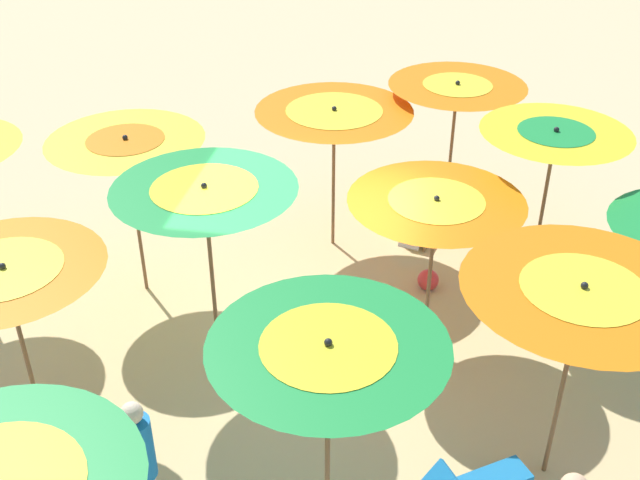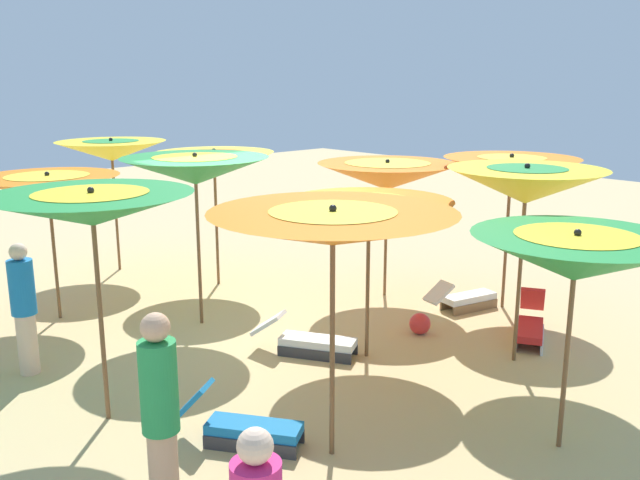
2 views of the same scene
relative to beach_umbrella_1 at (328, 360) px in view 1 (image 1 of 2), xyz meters
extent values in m
cube|color=#D1B57F|center=(0.70, -2.74, -2.31)|extent=(37.53, 37.53, 0.04)
cylinder|color=brown|center=(0.00, 0.00, -1.15)|extent=(0.05, 0.05, 2.28)
cone|color=#1E8C38|center=(0.00, 0.00, -0.01)|extent=(2.04, 2.04, 0.33)
cone|color=yellow|center=(0.00, 0.00, 0.07)|extent=(1.14, 1.14, 0.19)
sphere|color=black|center=(0.00, 0.00, 0.19)|extent=(0.07, 0.07, 0.07)
cylinder|color=brown|center=(-2.16, -1.26, -1.17)|extent=(0.05, 0.05, 2.25)
cone|color=orange|center=(-2.16, -1.26, -0.05)|extent=(2.27, 2.27, 0.31)
cone|color=yellow|center=(-2.16, -1.26, 0.04)|extent=(1.16, 1.16, 0.16)
sphere|color=black|center=(-2.16, -1.26, 0.14)|extent=(0.07, 0.07, 0.07)
cylinder|color=brown|center=(3.45, -0.92, -1.29)|extent=(0.05, 0.05, 2.01)
cone|color=orange|center=(3.45, -0.92, -0.28)|extent=(2.05, 2.05, 0.33)
cone|color=yellow|center=(3.45, -0.92, -0.20)|extent=(1.19, 1.19, 0.19)
sphere|color=black|center=(3.45, -0.92, -0.08)|extent=(0.07, 0.07, 0.07)
cylinder|color=brown|center=(1.79, -2.37, -1.15)|extent=(0.05, 0.05, 2.28)
cone|color=#1E8C38|center=(1.79, -2.37, -0.01)|extent=(2.09, 2.09, 0.39)
cone|color=yellow|center=(1.79, -2.37, 0.08)|extent=(1.20, 1.20, 0.22)
sphere|color=black|center=(1.79, -2.37, 0.22)|extent=(0.07, 0.07, 0.07)
cylinder|color=brown|center=(-0.74, -3.27, -1.33)|extent=(0.05, 0.05, 1.92)
cone|color=orange|center=(-0.74, -3.27, -0.37)|extent=(2.12, 2.12, 0.31)
cone|color=yellow|center=(-0.74, -3.27, -0.29)|extent=(1.15, 1.15, 0.17)
sphere|color=black|center=(-0.74, -3.27, -0.18)|extent=(0.07, 0.07, 0.07)
cylinder|color=brown|center=(-2.14, -4.57, -1.15)|extent=(0.05, 0.05, 2.28)
cone|color=yellow|center=(-2.14, -4.57, -0.01)|extent=(1.93, 1.93, 0.43)
cone|color=#1E8C38|center=(-2.14, -4.57, 0.10)|extent=(0.97, 0.97, 0.22)
sphere|color=black|center=(-2.14, -4.57, 0.23)|extent=(0.07, 0.07, 0.07)
cylinder|color=brown|center=(3.27, -3.71, -1.23)|extent=(0.05, 0.05, 2.13)
cone|color=yellow|center=(3.27, -3.71, -0.16)|extent=(2.05, 2.05, 0.41)
cone|color=orange|center=(3.27, -3.71, -0.05)|extent=(1.01, 1.01, 0.20)
sphere|color=black|center=(3.27, -3.71, 0.08)|extent=(0.07, 0.07, 0.07)
cylinder|color=brown|center=(0.83, -5.38, -1.29)|extent=(0.05, 0.05, 2.01)
cone|color=orange|center=(0.83, -5.38, -0.28)|extent=(2.27, 2.27, 0.44)
cone|color=yellow|center=(0.83, -5.38, -0.19)|extent=(1.39, 1.39, 0.27)
sphere|color=black|center=(0.83, -5.38, -0.03)|extent=(0.07, 0.07, 0.07)
cylinder|color=brown|center=(-0.87, -6.29, -1.19)|extent=(0.05, 0.05, 2.21)
cone|color=orange|center=(-0.87, -6.29, -0.09)|extent=(2.05, 2.05, 0.36)
cone|color=yellow|center=(-0.87, -6.29, 0.01)|extent=(1.03, 1.03, 0.18)
sphere|color=black|center=(-0.87, -6.29, 0.13)|extent=(0.07, 0.07, 0.07)
cube|color=#333338|center=(-0.20, -2.96, -2.22)|extent=(0.88, 0.53, 0.14)
cube|color=#333338|center=(-0.37, -2.67, -2.22)|extent=(0.88, 0.53, 0.14)
cube|color=white|center=(-0.29, -2.81, -2.10)|extent=(1.04, 0.79, 0.10)
cube|color=white|center=(0.31, -2.47, -1.92)|extent=(0.53, 0.50, 0.31)
cube|color=#333338|center=(-1.43, -0.94, -2.22)|extent=(0.81, 0.56, 0.14)
cube|color=silver|center=(-2.11, -5.32, -2.22)|extent=(0.45, 0.79, 0.14)
cube|color=silver|center=(-1.82, -5.16, -2.22)|extent=(0.45, 0.79, 0.14)
cube|color=red|center=(-1.97, -5.24, -2.10)|extent=(0.71, 0.93, 0.10)
cube|color=red|center=(-1.67, -5.79, -1.85)|extent=(0.49, 0.52, 0.43)
cube|color=olive|center=(-0.41, -5.87, -2.22)|extent=(0.25, 0.87, 0.14)
cube|color=olive|center=(-0.71, -5.79, -2.22)|extent=(0.25, 0.87, 0.14)
cube|color=white|center=(-0.56, -5.83, -2.10)|extent=(0.51, 0.93, 0.10)
cube|color=white|center=(-0.41, -5.23, -1.93)|extent=(0.39, 0.45, 0.29)
cylinder|color=#1972BF|center=(1.75, 0.17, -1.18)|extent=(0.30, 0.30, 0.68)
sphere|color=beige|center=(1.75, 0.17, -0.74)|extent=(0.21, 0.21, 0.21)
sphere|color=red|center=(-0.72, -4.40, -2.14)|extent=(0.31, 0.31, 0.31)
camera|label=1|loc=(-0.80, 4.85, 4.26)|focal=43.70mm
camera|label=2|loc=(-6.46, 2.91, 1.28)|focal=38.35mm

